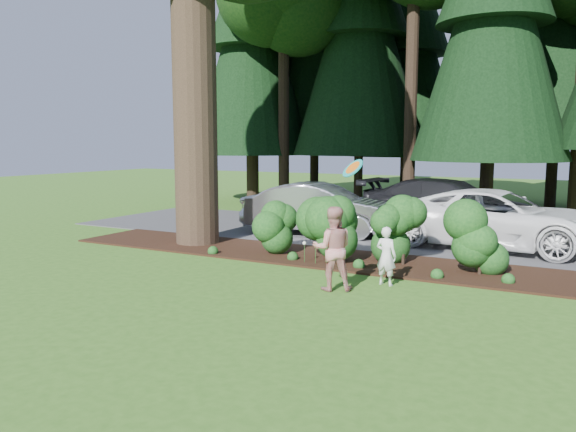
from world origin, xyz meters
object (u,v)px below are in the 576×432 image
at_px(adult, 333,249).
at_px(car_dark_suv, 450,206).
at_px(car_silver_wagon, 321,209).
at_px(child, 386,256).
at_px(car_white_suv, 498,219).
at_px(frisbee, 353,168).

bearing_deg(adult, car_dark_suv, -119.50).
bearing_deg(car_silver_wagon, child, -151.37).
relative_size(car_white_suv, adult, 3.46).
height_order(car_dark_suv, frisbee, frisbee).
height_order(child, frisbee, frisbee).
distance_m(child, frisbee, 2.03).
height_order(car_white_suv, adult, adult).
distance_m(car_silver_wagon, child, 6.51).
xyz_separation_m(car_silver_wagon, frisbee, (3.01, -4.86, 1.56)).
bearing_deg(car_dark_suv, frisbee, 179.93).
bearing_deg(adult, frisbee, -112.73).
distance_m(car_dark_suv, frisbee, 7.51).
relative_size(car_white_suv, frisbee, 9.54).
bearing_deg(frisbee, child, -20.48).
relative_size(car_white_suv, car_dark_suv, 0.98).
distance_m(car_silver_wagon, adult, 6.81).
bearing_deg(adult, car_silver_wagon, -89.42).
xyz_separation_m(car_white_suv, child, (-1.47, -5.30, -0.23)).
xyz_separation_m(car_dark_suv, frisbee, (-0.55, -7.34, 1.51)).
relative_size(car_dark_suv, adult, 3.51).
distance_m(car_white_suv, child, 5.51).
bearing_deg(adult, car_white_suv, -136.68).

